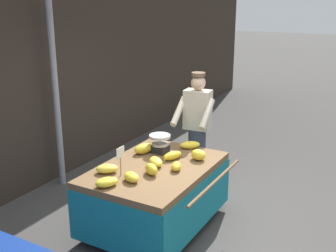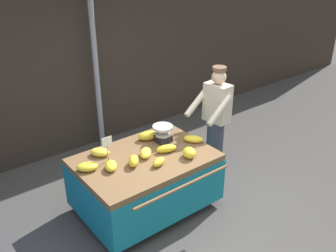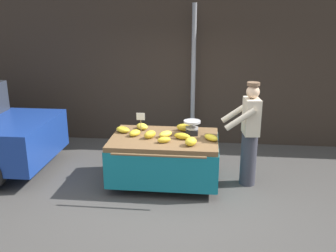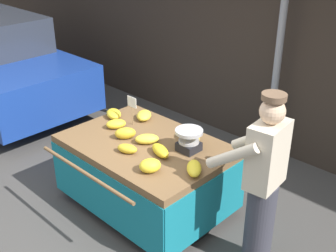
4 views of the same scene
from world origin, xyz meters
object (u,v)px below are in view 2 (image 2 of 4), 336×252
(banana_cart, at_px, (145,170))
(banana_bunch_9, at_px, (146,153))
(weighing_scale, at_px, (163,134))
(banana_bunch_3, at_px, (159,162))
(banana_bunch_5, at_px, (148,136))
(banana_bunch_2, at_px, (193,139))
(vendor_person, at_px, (216,121))
(street_pole, at_px, (96,67))
(banana_bunch_0, at_px, (134,161))
(banana_bunch_7, at_px, (189,153))
(banana_bunch_8, at_px, (166,149))
(banana_bunch_4, at_px, (100,152))
(price_sign, at_px, (107,144))
(banana_bunch_6, at_px, (87,167))
(banana_bunch_1, at_px, (111,166))

(banana_cart, height_order, banana_bunch_9, banana_bunch_9)
(weighing_scale, xyz_separation_m, banana_bunch_3, (-0.41, -0.46, -0.07))
(banana_bunch_9, bearing_deg, banana_bunch_5, 50.30)
(banana_bunch_2, height_order, vendor_person, vendor_person)
(street_pole, bearing_deg, banana_bunch_0, -106.87)
(banana_bunch_9, bearing_deg, banana_cart, -163.82)
(weighing_scale, relative_size, banana_bunch_3, 1.32)
(banana_bunch_7, distance_m, banana_bunch_9, 0.56)
(weighing_scale, relative_size, banana_bunch_7, 1.37)
(banana_cart, height_order, banana_bunch_3, banana_bunch_3)
(banana_cart, distance_m, banana_bunch_8, 0.40)
(banana_bunch_9, bearing_deg, banana_bunch_3, -88.79)
(banana_bunch_7, xyz_separation_m, vendor_person, (0.92, 0.46, 0.00))
(banana_bunch_5, xyz_separation_m, banana_bunch_9, (-0.29, -0.35, -0.01))
(banana_bunch_4, height_order, banana_bunch_7, banana_bunch_7)
(price_sign, xyz_separation_m, banana_bunch_4, (-0.01, 0.19, -0.20))
(weighing_scale, bearing_deg, banana_bunch_6, -178.80)
(vendor_person, bearing_deg, banana_bunch_5, 166.58)
(banana_bunch_4, bearing_deg, banana_bunch_7, -40.07)
(banana_bunch_7, bearing_deg, banana_bunch_0, 157.81)
(weighing_scale, bearing_deg, street_pole, 92.16)
(banana_cart, height_order, banana_bunch_0, banana_bunch_0)
(banana_bunch_1, distance_m, banana_bunch_5, 0.87)
(weighing_scale, height_order, banana_bunch_2, weighing_scale)
(banana_bunch_2, relative_size, banana_bunch_3, 1.27)
(banana_cart, height_order, vendor_person, vendor_person)
(banana_bunch_1, bearing_deg, banana_bunch_7, -21.32)
(banana_bunch_5, distance_m, banana_bunch_6, 1.05)
(price_sign, bearing_deg, banana_bunch_5, 12.24)
(banana_bunch_5, distance_m, banana_bunch_9, 0.45)
(banana_bunch_8, distance_m, banana_bunch_9, 0.29)
(price_sign, relative_size, banana_bunch_3, 1.60)
(price_sign, distance_m, vendor_person, 1.80)
(banana_bunch_2, xyz_separation_m, vendor_person, (0.61, 0.19, 0.02))
(banana_bunch_6, distance_m, vendor_person, 2.09)
(banana_bunch_0, relative_size, banana_bunch_3, 1.06)
(weighing_scale, bearing_deg, banana_bunch_8, -118.28)
(price_sign, bearing_deg, banana_cart, -24.98)
(street_pole, height_order, banana_bunch_3, street_pole)
(street_pole, relative_size, banana_bunch_2, 10.85)
(banana_bunch_8, bearing_deg, price_sign, 159.49)
(banana_bunch_6, bearing_deg, weighing_scale, 1.20)
(banana_bunch_8, bearing_deg, banana_bunch_6, 166.76)
(price_sign, xyz_separation_m, banana_bunch_6, (-0.30, -0.03, -0.20))
(banana_bunch_4, xyz_separation_m, vendor_person, (1.80, -0.28, 0.02))
(street_pole, relative_size, banana_bunch_8, 10.64)
(price_sign, bearing_deg, vendor_person, -2.98)
(banana_cart, height_order, banana_bunch_2, banana_bunch_2)
(banana_bunch_6, bearing_deg, banana_bunch_9, -12.38)
(street_pole, distance_m, banana_bunch_2, 2.10)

